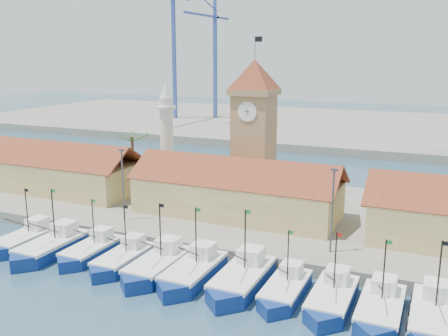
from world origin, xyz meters
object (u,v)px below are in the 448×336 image
at_px(boat_5, 192,274).
at_px(clock_tower, 254,128).
at_px(minaret, 167,135).
at_px(boat_0, 24,241).

distance_m(boat_5, clock_tower, 25.99).
height_order(boat_5, minaret, minaret).
bearing_deg(boat_0, boat_5, -0.10).
relative_size(boat_0, minaret, 0.58).
bearing_deg(clock_tower, boat_5, -84.01).
distance_m(boat_0, boat_5, 21.99).
height_order(boat_0, boat_5, boat_5).
relative_size(boat_5, clock_tower, 0.45).
xyz_separation_m(clock_tower, minaret, (-15.00, 2.00, -2.23)).
bearing_deg(minaret, boat_0, -100.18).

